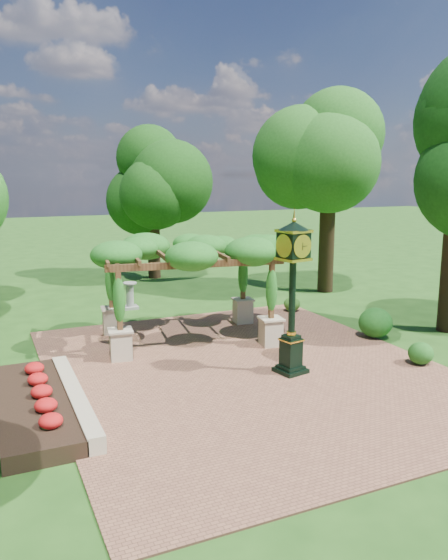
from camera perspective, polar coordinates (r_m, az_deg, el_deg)
name	(u,v)px	position (r m, az deg, el deg)	size (l,w,h in m)	color
ground	(265,383)	(14.03, 4.28, -10.65)	(120.00, 120.00, 0.00)	#1E4714
brick_plaza	(247,369)	(14.84, 2.41, -9.30)	(10.00, 12.00, 0.04)	brown
border_wall	(75,398)	(13.03, -15.33, -11.82)	(0.35, 5.00, 0.40)	#C6B793
flower_bed	(33,406)	(12.95, -19.34, -12.30)	(1.50, 5.00, 0.36)	red
pedestal_clock	(293,283)	(14.03, 7.19, -0.33)	(0.94, 0.94, 4.06)	black
pergola	(188,255)	(16.86, -3.83, 2.58)	(5.64, 3.97, 3.30)	#C5B292
sundial	(130,297)	(21.62, -9.79, -1.78)	(0.60, 0.60, 1.04)	gray
shrub_front	(421,353)	(16.00, 19.87, -7.21)	(0.68, 0.68, 0.62)	#1C5317
shrub_mid	(375,323)	(18.10, 15.54, -4.31)	(1.06, 1.06, 0.96)	#1B5618
shrub_back	(292,304)	(20.93, 7.12, -2.51)	(0.62, 0.62, 0.55)	#30631C
tree_north	(152,181)	(27.57, -7.50, 10.23)	(4.07, 4.07, 7.08)	#2F2113
tree_east_far	(330,142)	(24.50, 11.03, 13.94)	(4.12, 4.12, 9.51)	#302212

